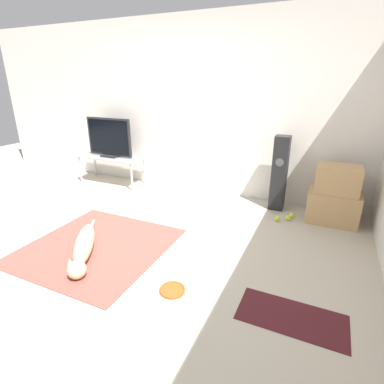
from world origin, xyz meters
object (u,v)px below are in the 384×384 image
Objects in this scene: cardboard_box_lower at (333,206)px; tv_stand at (111,160)px; cardboard_box_upper at (338,179)px; dog at (84,247)px; floor_speaker at (279,173)px; tennis_ball_loose_on_carpet at (277,218)px; tv at (109,138)px; tennis_ball_by_boxes at (288,218)px; tennis_ball_near_speaker at (292,215)px; frisbee at (172,290)px.

tv_stand is at bearing 179.17° from cardboard_box_lower.
cardboard_box_lower is at bearing 96.81° from cardboard_box_upper.
dog is 2.59m from floor_speaker.
tv_stand reaches higher than tennis_ball_loose_on_carpet.
tv reaches higher than tennis_ball_by_boxes.
tv_stand is 17.07× the size of tennis_ball_loose_on_carpet.
tennis_ball_near_speaker is (2.99, -0.17, -0.74)m from tv.
floor_speaker is (-0.70, 0.11, 0.31)m from cardboard_box_lower.
dog is at bearing -127.01° from floor_speaker.
tennis_ball_loose_on_carpet is (2.84, -0.34, -0.38)m from tv_stand.
dog is 2.96m from cardboard_box_lower.
cardboard_box_upper is at bearing -83.19° from cardboard_box_lower.
cardboard_box_upper is 0.86m from tennis_ball_loose_on_carpet.
floor_speaker is (0.48, 2.14, 0.49)m from frisbee.
tennis_ball_loose_on_carpet is (1.62, 1.64, -0.08)m from dog.
dog is 2.42m from tv.
floor_speaker is 15.23× the size of tennis_ball_by_boxes.
dog is 14.90× the size of tennis_ball_loose_on_carpet.
dog is 2.31m from tennis_ball_loose_on_carpet.
tv_stand is 3.00m from tennis_ball_by_boxes.
floor_speaker is 15.23× the size of tennis_ball_near_speaker.
tennis_ball_by_boxes is at bearing -5.12° from tv_stand.
tv is (-1.22, 1.98, 0.67)m from dog.
tennis_ball_near_speaker is at bearing 74.27° from tennis_ball_by_boxes.
cardboard_box_lower is 0.53× the size of tv_stand.
tennis_ball_by_boxes is at bearing -156.13° from cardboard_box_lower.
tennis_ball_by_boxes is (-0.49, -0.20, -0.53)m from cardboard_box_upper.
tennis_ball_near_speaker and tennis_ball_loose_on_carpet have the same top height.
cardboard_box_lower is at bearing -9.34° from floor_speaker.
tennis_ball_loose_on_carpet is (-0.62, -0.27, -0.53)m from cardboard_box_upper.
tv_stand reaches higher than frisbee.
cardboard_box_upper is (1.18, 2.01, 0.55)m from frisbee.
tv reaches higher than dog.
frisbee is 2.36m from cardboard_box_lower.
dog is 14.90× the size of tennis_ball_near_speaker.
tv_stand is 17.07× the size of tennis_ball_by_boxes.
dog is at bearing -58.45° from tv_stand.
tennis_ball_near_speaker is at bearing 69.32° from frisbee.
tv is at bearing 137.50° from frisbee.
floor_speaker is at bearing 169.25° from cardboard_box_upper.
tennis_ball_near_speaker is (-0.46, -0.11, -0.16)m from cardboard_box_lower.
tv is at bearing 176.80° from tennis_ball_near_speaker.
floor_speaker is at bearing 136.06° from tennis_ball_near_speaker.
dog reaches higher than frisbee.
frisbee is 3.17m from tv.
frisbee is 2.05m from tennis_ball_near_speaker.
tv is 12.72× the size of tennis_ball_loose_on_carpet.
tennis_ball_loose_on_carpet is at bearing -154.70° from cardboard_box_lower.
floor_speaker is (-0.70, 0.13, -0.06)m from cardboard_box_upper.
dog is 1.07m from frisbee.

